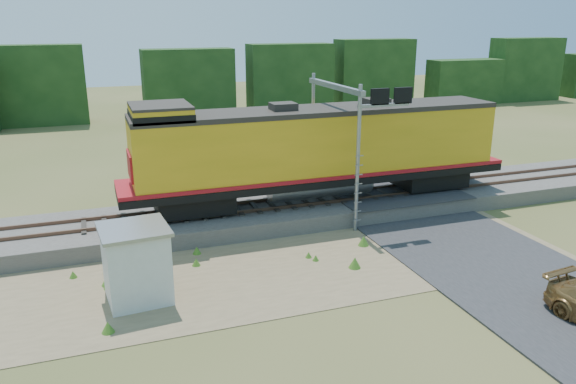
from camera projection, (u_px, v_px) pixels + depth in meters
name	position (u px, v px, depth m)	size (l,w,h in m)	color
ground	(316.00, 267.00, 23.27)	(140.00, 140.00, 0.00)	#475123
ballast	(272.00, 213.00, 28.55)	(70.00, 5.00, 0.80)	slate
rails	(272.00, 204.00, 28.41)	(70.00, 1.54, 0.16)	brown
dirt_shoulder	(267.00, 269.00, 23.08)	(26.00, 8.00, 0.03)	#8C7754
road	(449.00, 237.00, 26.16)	(7.00, 66.00, 0.86)	#38383A
tree_line_north	(173.00, 89.00, 56.54)	(130.00, 3.00, 6.50)	#173413
weed_clumps	(234.00, 278.00, 22.24)	(15.00, 6.20, 0.56)	#427220
locomotive	(316.00, 149.00, 28.38)	(20.25, 3.09, 5.22)	black
shed	(136.00, 263.00, 20.20)	(2.56, 2.56, 2.81)	silver
signal_gantry	(346.00, 115.00, 27.70)	(2.79, 6.20, 7.04)	gray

